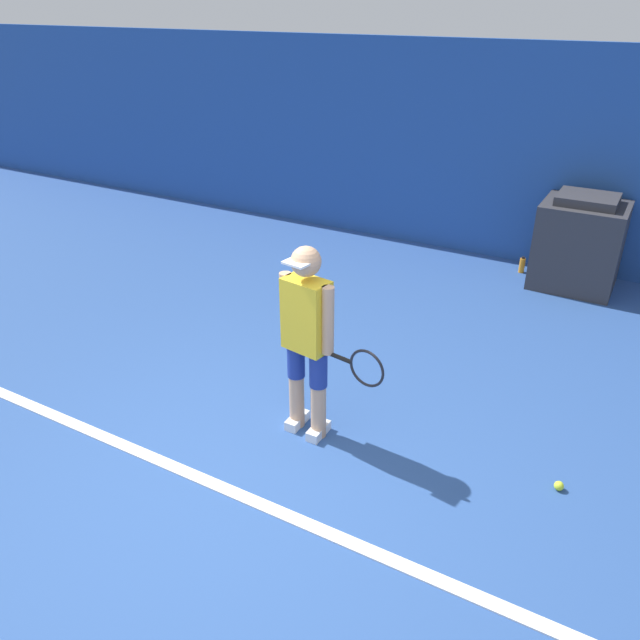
{
  "coord_description": "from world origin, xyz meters",
  "views": [
    {
      "loc": [
        2.17,
        -2.63,
        3.09
      ],
      "look_at": [
        0.1,
        1.03,
        0.9
      ],
      "focal_mm": 35.0,
      "sensor_mm": 36.0,
      "label": 1
    }
  ],
  "objects_px": {
    "tennis_player": "(308,336)",
    "water_bottle": "(522,265)",
    "tennis_ball": "(559,486)",
    "covered_chair": "(579,243)"
  },
  "relations": [
    {
      "from": "covered_chair",
      "to": "water_bottle",
      "type": "relative_size",
      "value": 5.33
    },
    {
      "from": "tennis_ball",
      "to": "water_bottle",
      "type": "xyz_separation_m",
      "value": [
        -1.17,
        3.82,
        0.06
      ]
    },
    {
      "from": "tennis_player",
      "to": "covered_chair",
      "type": "relative_size",
      "value": 1.41
    },
    {
      "from": "covered_chair",
      "to": "water_bottle",
      "type": "bearing_deg",
      "value": 171.01
    },
    {
      "from": "tennis_player",
      "to": "tennis_ball",
      "type": "xyz_separation_m",
      "value": [
        1.88,
        0.28,
        -0.83
      ]
    },
    {
      "from": "tennis_player",
      "to": "covered_chair",
      "type": "height_order",
      "value": "tennis_player"
    },
    {
      "from": "tennis_ball",
      "to": "covered_chair",
      "type": "distance_m",
      "value": 3.8
    },
    {
      "from": "tennis_player",
      "to": "water_bottle",
      "type": "relative_size",
      "value": 7.51
    },
    {
      "from": "tennis_player",
      "to": "tennis_ball",
      "type": "height_order",
      "value": "tennis_player"
    },
    {
      "from": "tennis_player",
      "to": "water_bottle",
      "type": "distance_m",
      "value": 4.23
    }
  ]
}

